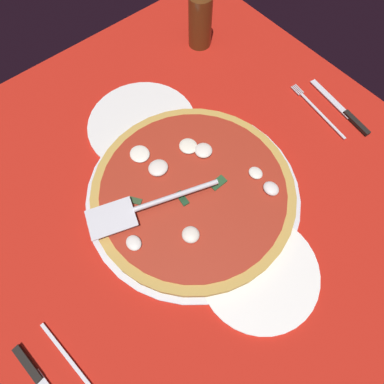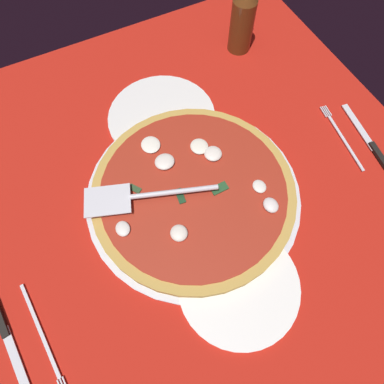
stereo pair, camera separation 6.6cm
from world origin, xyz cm
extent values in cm
cube|color=#B51D12|center=(0.00, 0.00, -0.40)|extent=(100.31, 100.31, 0.80)
cube|color=silver|center=(-45.59, -18.24, 0.05)|extent=(9.12, 9.12, 0.10)
cube|color=silver|center=(-45.59, 0.00, 0.05)|extent=(9.12, 9.12, 0.10)
cube|color=silver|center=(-45.59, 18.24, 0.05)|extent=(9.12, 9.12, 0.10)
cube|color=silver|center=(-45.59, 36.47, 0.05)|extent=(9.12, 9.12, 0.10)
cube|color=silver|center=(-36.47, -27.36, 0.05)|extent=(9.12, 9.12, 0.10)
cube|color=silver|center=(-36.47, -9.12, 0.05)|extent=(9.12, 9.12, 0.10)
cube|color=silver|center=(-36.47, 9.12, 0.05)|extent=(9.12, 9.12, 0.10)
cube|color=silver|center=(-36.47, 27.36, 0.05)|extent=(9.12, 9.12, 0.10)
cube|color=silver|center=(-36.47, 45.59, 0.05)|extent=(9.12, 9.12, 0.10)
cube|color=silver|center=(-27.36, -18.24, 0.05)|extent=(9.12, 9.12, 0.10)
cube|color=silver|center=(-27.36, 0.00, 0.05)|extent=(9.12, 9.12, 0.10)
cube|color=silver|center=(-27.36, 18.24, 0.05)|extent=(9.12, 9.12, 0.10)
cube|color=silver|center=(-27.36, 36.47, 0.05)|extent=(9.12, 9.12, 0.10)
cube|color=silver|center=(-18.24, -27.36, 0.05)|extent=(9.12, 9.12, 0.10)
cube|color=silver|center=(-18.24, -9.12, 0.05)|extent=(9.12, 9.12, 0.10)
cube|color=silver|center=(-18.24, 9.12, 0.05)|extent=(9.12, 9.12, 0.10)
cube|color=silver|center=(-18.24, 27.36, 0.05)|extent=(9.12, 9.12, 0.10)
cube|color=silver|center=(-18.24, 45.59, 0.05)|extent=(9.12, 9.12, 0.10)
cube|color=silver|center=(-9.12, -36.47, 0.05)|extent=(9.12, 9.12, 0.10)
cube|color=silver|center=(-9.12, -18.24, 0.05)|extent=(9.12, 9.12, 0.10)
cube|color=silver|center=(-9.12, 0.00, 0.05)|extent=(9.12, 9.12, 0.10)
cube|color=silver|center=(-9.12, 18.24, 0.05)|extent=(9.12, 9.12, 0.10)
cube|color=silver|center=(-9.12, 36.47, 0.05)|extent=(9.12, 9.12, 0.10)
cube|color=silver|center=(0.00, -27.36, 0.05)|extent=(9.12, 9.12, 0.10)
cube|color=silver|center=(0.00, -9.12, 0.05)|extent=(9.12, 9.12, 0.10)
cube|color=silver|center=(0.00, 9.12, 0.05)|extent=(9.12, 9.12, 0.10)
cube|color=silver|center=(0.00, 27.36, 0.05)|extent=(9.12, 9.12, 0.10)
cube|color=silver|center=(0.00, 45.59, 0.05)|extent=(9.12, 9.12, 0.10)
cube|color=silver|center=(9.12, -36.47, 0.05)|extent=(9.12, 9.12, 0.10)
cube|color=silver|center=(9.12, -18.24, 0.05)|extent=(9.12, 9.12, 0.10)
cube|color=silver|center=(9.12, 0.00, 0.05)|extent=(9.12, 9.12, 0.10)
cube|color=silver|center=(9.12, 18.24, 0.05)|extent=(9.12, 9.12, 0.10)
cube|color=silver|center=(9.12, 36.47, 0.05)|extent=(9.12, 9.12, 0.10)
cube|color=silver|center=(18.24, -27.36, 0.05)|extent=(9.12, 9.12, 0.10)
cube|color=silver|center=(18.24, -9.12, 0.05)|extent=(9.12, 9.12, 0.10)
cube|color=silver|center=(18.24, 9.12, 0.05)|extent=(9.12, 9.12, 0.10)
cube|color=silver|center=(18.24, 27.36, 0.05)|extent=(9.12, 9.12, 0.10)
cube|color=silver|center=(27.36, -18.24, 0.05)|extent=(9.12, 9.12, 0.10)
cube|color=silver|center=(27.36, 0.00, 0.05)|extent=(9.12, 9.12, 0.10)
cube|color=silver|center=(27.36, 18.24, 0.05)|extent=(9.12, 9.12, 0.10)
cube|color=silver|center=(36.47, 9.12, 0.05)|extent=(9.12, 9.12, 0.10)
cylinder|color=silver|center=(2.80, -0.30, 0.57)|extent=(43.20, 43.20, 0.95)
cylinder|color=white|center=(-18.00, 2.42, 0.60)|extent=(24.48, 24.48, 1.00)
cylinder|color=white|center=(22.51, -0.87, 0.60)|extent=(21.99, 21.99, 1.00)
cylinder|color=gold|center=(2.80, -0.30, 1.88)|extent=(40.73, 40.73, 1.66)
cylinder|color=#9E2918|center=(2.80, -0.30, 2.85)|extent=(37.04, 37.04, 0.30)
ellipsoid|color=silver|center=(4.37, -15.41, 3.50)|extent=(3.13, 2.63, 0.99)
ellipsoid|color=white|center=(-5.33, 5.51, 3.47)|extent=(3.95, 3.73, 0.93)
ellipsoid|color=white|center=(-2.42, 7.17, 3.61)|extent=(3.69, 3.64, 1.21)
ellipsoid|color=white|center=(12.72, 11.49, 3.67)|extent=(3.28, 2.80, 1.34)
ellipsoid|color=silver|center=(-5.15, -2.52, 3.62)|extent=(3.81, 4.08, 1.23)
ellipsoid|color=silver|center=(9.85, -6.54, 3.68)|extent=(3.32, 3.22, 1.35)
ellipsoid|color=white|center=(8.25, 11.77, 3.43)|extent=(2.98, 2.59, 0.86)
ellipsoid|color=white|center=(-10.31, -3.37, 3.43)|extent=(4.30, 3.99, 0.85)
cube|color=#2A4526|center=(-2.43, -10.26, 3.15)|extent=(2.80, 2.49, 0.30)
cube|color=#193D22|center=(3.00, -2.96, 3.15)|extent=(3.37, 1.71, 0.30)
cube|color=#214C27|center=(4.97, 4.63, 3.15)|extent=(1.90, 3.41, 0.30)
cube|color=silver|center=(-1.77, -15.88, 4.50)|extent=(8.71, 10.28, 0.30)
cylinder|color=silver|center=(2.47, -3.86, 4.85)|extent=(6.52, 16.14, 1.00)
cube|color=white|center=(13.90, -37.22, 0.40)|extent=(17.88, 12.81, 0.60)
cube|color=silver|center=(13.64, -34.74, 0.83)|extent=(17.35, 2.42, 0.25)
cube|color=black|center=(8.97, -40.25, 1.10)|extent=(7.05, 1.92, 0.80)
cube|color=silver|center=(16.75, -39.43, 0.83)|extent=(12.26, 2.67, 0.25)
cube|color=white|center=(7.06, 37.93, 0.40)|extent=(19.03, 13.60, 0.60)
cube|color=silver|center=(6.68, 35.46, 0.83)|extent=(14.98, 2.85, 0.25)
cube|color=silver|center=(-2.14, 37.47, 0.83)|extent=(3.00, 0.67, 0.25)
cube|color=silver|center=(-2.21, 37.04, 0.83)|extent=(3.00, 0.67, 0.25)
cube|color=silver|center=(-2.28, 36.60, 0.83)|extent=(3.00, 0.67, 0.25)
cube|color=silver|center=(-2.34, 36.17, 0.83)|extent=(3.00, 0.67, 0.25)
cube|color=black|center=(13.00, 39.55, 1.10)|extent=(7.61, 2.31, 0.80)
cube|color=silver|center=(4.65, 40.82, 0.83)|extent=(13.21, 3.36, 0.25)
cylinder|color=#5C3114|center=(-29.62, 29.50, 6.65)|extent=(5.79, 5.79, 13.10)
camera|label=1|loc=(24.55, -18.57, 61.18)|focal=30.84mm
camera|label=2|loc=(28.16, -13.10, 61.18)|focal=30.84mm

